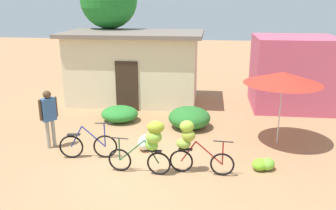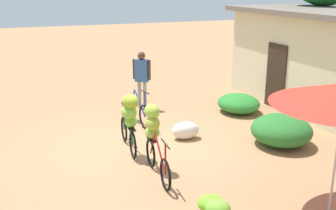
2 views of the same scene
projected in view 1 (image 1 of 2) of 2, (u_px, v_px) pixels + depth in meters
The scene contains 13 objects.
ground_plane at pixel (142, 167), 9.54m from camera, with size 60.00×60.00×0.00m, color #A77951.
building_low at pixel (134, 67), 15.17m from camera, with size 5.80×3.19×3.00m.
shop_pink at pixel (293, 73), 14.41m from camera, with size 3.20×2.80×2.89m, color #C04E6B.
tree_behind_building at pixel (109, 1), 15.93m from camera, with size 2.57×2.57×5.55m.
hedge_bush_front_left at pixel (120, 114), 13.01m from camera, with size 1.35×1.24×0.55m, color #2B802F.
hedge_bush_front_right at pixel (189, 118), 12.33m from camera, with size 1.46×1.46×0.73m, color #29702A.
market_umbrella at pixel (283, 78), 10.46m from camera, with size 2.31×2.31×2.27m.
bicycle_leftmost at pixel (88, 146), 9.98m from camera, with size 1.63×0.29×1.05m.
bicycle_near_pile at pixel (150, 142), 8.89m from camera, with size 1.67×0.43×1.46m.
bicycle_center_loaded at pixel (191, 143), 8.99m from camera, with size 1.67×0.39×1.43m.
banana_pile_on_ground at pixel (263, 164), 9.34m from camera, with size 0.77×0.62×0.32m.
produce_sack at pixel (146, 142), 10.61m from camera, with size 0.70×0.44×0.44m, color silver.
person_vendor at pixel (49, 113), 10.48m from camera, with size 0.40×0.48×1.78m.
Camera 1 is at (1.72, -8.50, 4.37)m, focal length 37.91 mm.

